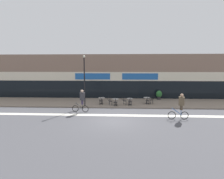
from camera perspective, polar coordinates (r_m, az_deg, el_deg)
name	(u,v)px	position (r m, az deg, el deg)	size (l,w,h in m)	color
ground_plane	(113,121)	(14.40, 0.32, -10.28)	(120.00, 120.00, 0.00)	#4C4C51
sidewalk_slab	(115,103)	(21.41, 1.15, -4.29)	(40.00, 5.50, 0.12)	gray
storefront_facade	(116,76)	(25.73, 1.46, 4.33)	(40.00, 4.06, 6.10)	#7F6656
bike_lane_stripe	(114,115)	(16.07, 0.59, -8.40)	(36.00, 0.70, 0.01)	silver
bistro_table_0	(102,99)	(20.42, -3.42, -3.23)	(0.76, 0.76, 0.71)	black
bistro_table_1	(116,100)	(19.70, 1.17, -3.61)	(0.76, 0.76, 0.71)	black
bistro_table_2	(130,100)	(19.95, 5.81, -3.49)	(0.70, 0.70, 0.72)	black
bistro_table_3	(147,99)	(20.90, 11.31, -3.10)	(0.78, 0.78, 0.72)	black
cafe_chair_0_near	(101,100)	(19.81, -3.61, -3.54)	(0.41, 0.58, 0.90)	black
cafe_chair_1_near	(115,102)	(19.08, 1.14, -3.94)	(0.44, 0.59, 0.90)	black
cafe_chair_1_side	(110,100)	(19.74, -0.65, -3.57)	(0.60, 0.45, 0.90)	black
cafe_chair_2_near	(130,101)	(19.34, 5.94, -3.83)	(0.45, 0.60, 0.90)	black
cafe_chair_2_side	(124,100)	(19.93, 4.01, -3.48)	(0.58, 0.40, 0.90)	black
cafe_chair_3_near	(148,100)	(20.29, 11.54, -3.42)	(0.46, 0.60, 0.90)	black
cafe_chair_3_side	(152,99)	(21.01, 12.99, -3.10)	(0.59, 0.44, 0.90)	black
planter_pot	(159,95)	(23.85, 15.09, -1.60)	(0.76, 0.76, 1.19)	#232326
lamp_post	(84,77)	(19.01, -9.00, 3.93)	(0.26, 0.26, 5.49)	black
cyclist_0	(82,99)	(17.16, -9.82, -2.96)	(1.65, 0.55, 2.20)	black
cyclist_1	(181,104)	(15.62, 21.56, -4.50)	(1.72, 0.48, 2.18)	black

